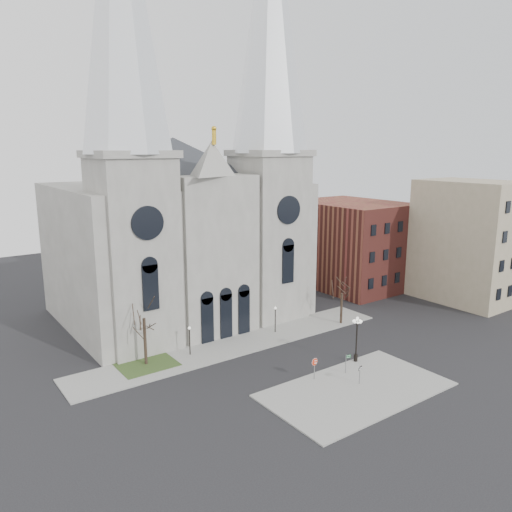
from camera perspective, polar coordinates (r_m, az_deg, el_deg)
ground at (r=51.53m, az=4.85°, el=-13.87°), size 160.00×160.00×0.00m
sidewalk_near at (r=50.19m, az=11.39°, el=-14.75°), size 18.00×10.00×0.14m
sidewalk_far at (r=59.52m, az=-2.14°, el=-10.05°), size 40.00×6.00×0.14m
grass_patch at (r=55.58m, az=-12.43°, el=-12.00°), size 6.00×5.00×0.18m
cathedral at (r=65.42m, az=-8.09°, el=8.49°), size 33.00×26.66×54.00m
bg_building_brick at (r=84.43m, az=10.77°, el=1.36°), size 14.00×18.00×14.00m
bg_building_tan at (r=80.82m, az=23.02°, el=1.55°), size 10.00×14.00×18.00m
tree_left at (r=53.58m, az=-12.70°, el=-6.63°), size 3.20×3.20×7.50m
tree_right at (r=65.71m, az=9.81°, el=-3.99°), size 3.20×3.20×6.00m
ped_lamp_left at (r=56.25m, az=-7.60°, el=-9.03°), size 0.32×0.32×3.26m
ped_lamp_right at (r=62.38m, az=2.22°, el=-6.76°), size 0.32×0.32×3.26m
stop_sign at (r=50.75m, az=6.71°, el=-12.14°), size 0.77×0.30×2.26m
globe_lamp at (r=54.83m, az=11.44°, el=-8.68°), size 1.13×1.13×5.01m
one_way_sign at (r=50.62m, az=11.78°, el=-12.80°), size 0.77×0.35×1.87m
street_name_sign at (r=52.71m, az=10.30°, el=-11.82°), size 0.63×0.13×1.97m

